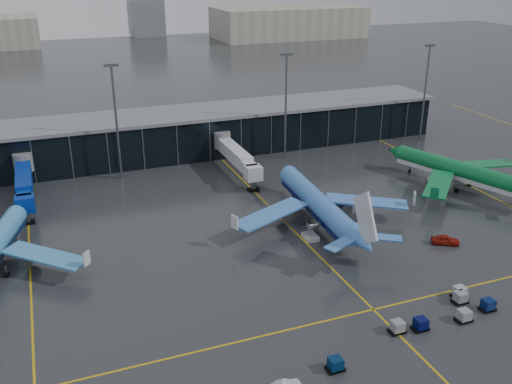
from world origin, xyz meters
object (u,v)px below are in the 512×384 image
object	(u,v)px
airliner_klm_near	(317,190)
service_van_red	(445,240)
airliner_aer_lingus	(459,160)
baggage_carts	(435,317)
mobile_airstair	(310,235)

from	to	relation	value
airliner_klm_near	service_van_red	bearing A→B (deg)	-40.27
airliner_klm_near	airliner_aer_lingus	world-z (taller)	airliner_klm_near
airliner_klm_near	baggage_carts	distance (m)	34.88
airliner_klm_near	mobile_airstair	bearing A→B (deg)	-120.87
airliner_klm_near	mobile_airstair	size ratio (longest dim) A/B	11.93
baggage_carts	service_van_red	distance (m)	24.29
airliner_klm_near	airliner_aer_lingus	xyz separation A→B (m)	(36.08, 4.97, -0.19)
baggage_carts	airliner_klm_near	bearing A→B (deg)	91.05
baggage_carts	mobile_airstair	size ratio (longest dim) A/B	8.19
airliner_aer_lingus	baggage_carts	xyz separation A→B (m)	(-35.44, -39.40, -5.37)
airliner_klm_near	airliner_aer_lingus	bearing A→B (deg)	11.71
mobile_airstair	service_van_red	world-z (taller)	mobile_airstair
baggage_carts	service_van_red	xyz separation A→B (m)	(16.10, 18.20, 0.06)
airliner_aer_lingus	service_van_red	bearing A→B (deg)	-152.11
airliner_aer_lingus	mobile_airstair	xyz separation A→B (m)	(-40.23, -10.96, -5.36)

